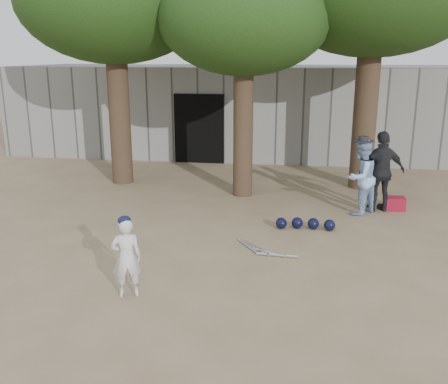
% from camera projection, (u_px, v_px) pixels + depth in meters
% --- Properties ---
extents(ground, '(70.00, 70.00, 0.00)m').
position_uv_depth(ground, '(181.00, 259.00, 8.61)').
color(ground, '#937C5E').
rests_on(ground, ground).
extents(boy_player, '(0.50, 0.41, 1.19)m').
position_uv_depth(boy_player, '(126.00, 258.00, 7.15)').
color(boy_player, silver).
rests_on(boy_player, ground).
extents(spectator_blue, '(1.01, 1.02, 1.66)m').
position_uv_depth(spectator_blue, '(361.00, 177.00, 10.83)').
color(spectator_blue, '#94B5E5').
rests_on(spectator_blue, ground).
extents(spectator_dark, '(1.14, 0.74, 1.80)m').
position_uv_depth(spectator_dark, '(382.00, 172.00, 11.01)').
color(spectator_dark, black).
rests_on(spectator_dark, ground).
extents(red_bag, '(0.42, 0.32, 0.30)m').
position_uv_depth(red_bag, '(395.00, 204.00, 11.26)').
color(red_bag, maroon).
rests_on(red_bag, ground).
extents(back_building, '(16.00, 5.24, 3.00)m').
position_uv_depth(back_building, '(245.00, 109.00, 18.05)').
color(back_building, gray).
rests_on(back_building, ground).
extents(helmet_row, '(1.19, 0.30, 0.23)m').
position_uv_depth(helmet_row, '(305.00, 224.00, 10.04)').
color(helmet_row, black).
rests_on(helmet_row, ground).
extents(bat_pile, '(1.12, 0.74, 0.06)m').
position_uv_depth(bat_pile, '(262.00, 250.00, 8.91)').
color(bat_pile, '#B6B4BC').
rests_on(bat_pile, ground).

